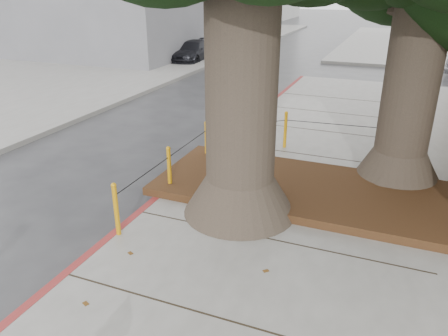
# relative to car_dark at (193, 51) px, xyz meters

# --- Properties ---
(ground) EXTENTS (140.00, 140.00, 0.00)m
(ground) POSITION_rel_car_dark_xyz_m (8.60, -17.97, -0.55)
(ground) COLOR #28282B
(ground) RESTS_ON ground
(sidewalk_opposite) EXTENTS (14.00, 60.00, 0.15)m
(sidewalk_opposite) POSITION_rel_car_dark_xyz_m (-5.40, -7.97, -0.48)
(sidewalk_opposite) COLOR slate
(sidewalk_opposite) RESTS_ON ground
(curb_red) EXTENTS (0.14, 26.00, 0.16)m
(curb_red) POSITION_rel_car_dark_xyz_m (6.60, -15.47, -0.48)
(curb_red) COLOR maroon
(curb_red) RESTS_ON ground
(planter_bed) EXTENTS (6.40, 2.60, 0.16)m
(planter_bed) POSITION_rel_car_dark_xyz_m (9.50, -14.07, -0.32)
(planter_bed) COLOR black
(planter_bed) RESTS_ON sidewalk_main
(bollard_ring) EXTENTS (3.79, 5.39, 0.95)m
(bollard_ring) POSITION_rel_car_dark_xyz_m (7.74, -13.60, 0.11)
(bollard_ring) COLOR orange
(bollard_ring) RESTS_ON sidewalk_main
(car_dark) EXTENTS (1.71, 3.86, 1.10)m
(car_dark) POSITION_rel_car_dark_xyz_m (0.00, 0.00, 0.00)
(car_dark) COLOR black
(car_dark) RESTS_ON ground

